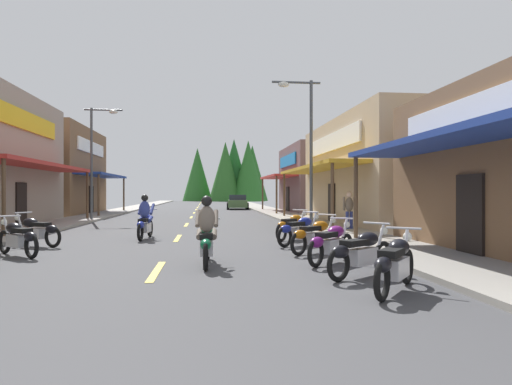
% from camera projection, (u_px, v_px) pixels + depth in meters
% --- Properties ---
extents(ground, '(10.31, 96.24, 0.10)m').
position_uv_depth(ground, '(194.00, 214.00, 33.43)').
color(ground, '#424244').
extents(sidewalk_left, '(2.45, 96.24, 0.12)m').
position_uv_depth(sidewalk_left, '(107.00, 213.00, 32.73)').
color(sidewalk_left, '#9E9991').
rests_on(sidewalk_left, ground).
extents(sidewalk_right, '(2.45, 96.24, 0.12)m').
position_uv_depth(sidewalk_right, '(276.00, 213.00, 34.13)').
color(sidewalk_right, gray).
rests_on(sidewalk_right, ground).
extents(centerline_dashes, '(0.16, 74.48, 0.01)m').
position_uv_depth(centerline_dashes, '(196.00, 210.00, 39.73)').
color(centerline_dashes, '#E0C64C').
rests_on(centerline_dashes, ground).
extents(storefront_left_far, '(9.63, 10.08, 6.38)m').
position_uv_depth(storefront_left_far, '(36.00, 171.00, 32.30)').
color(storefront_left_far, brown).
rests_on(storefront_left_far, ground).
extents(storefront_right_middle, '(10.63, 12.70, 5.49)m').
position_uv_depth(storefront_right_middle, '(412.00, 172.00, 23.62)').
color(storefront_right_middle, tan).
rests_on(storefront_right_middle, ground).
extents(storefront_right_far, '(9.29, 9.38, 5.40)m').
position_uv_depth(storefront_right_far, '(332.00, 179.00, 36.18)').
color(storefront_right_far, brown).
rests_on(storefront_right_far, ground).
extents(streetlamp_left, '(2.13, 0.30, 6.48)m').
position_uv_depth(streetlamp_left, '(97.00, 148.00, 25.16)').
color(streetlamp_left, '#474C51').
rests_on(streetlamp_left, ground).
extents(streetlamp_right, '(2.13, 0.30, 6.52)m').
position_uv_depth(streetlamp_right, '(304.00, 133.00, 19.11)').
color(streetlamp_right, '#474C51').
rests_on(streetlamp_right, ground).
extents(motorcycle_parked_right_0, '(1.42, 1.73, 1.04)m').
position_uv_depth(motorcycle_parked_right_0, '(395.00, 263.00, 7.20)').
color(motorcycle_parked_right_0, black).
rests_on(motorcycle_parked_right_0, ground).
extents(motorcycle_parked_right_1, '(1.79, 1.34, 1.04)m').
position_uv_depth(motorcycle_parked_right_1, '(361.00, 252.00, 8.52)').
color(motorcycle_parked_right_1, black).
rests_on(motorcycle_parked_right_1, ground).
extents(motorcycle_parked_right_2, '(1.55, 1.62, 1.04)m').
position_uv_depth(motorcycle_parked_right_2, '(331.00, 242.00, 10.15)').
color(motorcycle_parked_right_2, black).
rests_on(motorcycle_parked_right_2, ground).
extents(motorcycle_parked_right_3, '(1.72, 1.43, 1.04)m').
position_uv_depth(motorcycle_parked_right_3, '(316.00, 235.00, 11.87)').
color(motorcycle_parked_right_3, black).
rests_on(motorcycle_parked_right_3, ground).
extents(motorcycle_parked_right_4, '(1.74, 1.41, 1.04)m').
position_uv_depth(motorcycle_parked_right_4, '(300.00, 230.00, 13.56)').
color(motorcycle_parked_right_4, black).
rests_on(motorcycle_parked_right_4, ground).
extents(motorcycle_parked_right_5, '(1.49, 1.67, 1.04)m').
position_uv_depth(motorcycle_parked_right_5, '(292.00, 226.00, 15.15)').
color(motorcycle_parked_right_5, black).
rests_on(motorcycle_parked_right_5, ground).
extents(motorcycle_parked_left_3, '(1.61, 1.56, 1.04)m').
position_uv_depth(motorcycle_parked_left_3, '(18.00, 237.00, 11.23)').
color(motorcycle_parked_left_3, black).
rests_on(motorcycle_parked_left_3, ground).
extents(motorcycle_parked_left_4, '(1.90, 1.16, 1.04)m').
position_uv_depth(motorcycle_parked_left_4, '(36.00, 230.00, 13.28)').
color(motorcycle_parked_left_4, black).
rests_on(motorcycle_parked_left_4, ground).
extents(rider_cruising_lead, '(0.60, 2.14, 1.57)m').
position_uv_depth(rider_cruising_lead, '(207.00, 236.00, 9.86)').
color(rider_cruising_lead, black).
rests_on(rider_cruising_lead, ground).
extents(rider_cruising_trailing, '(0.61, 2.14, 1.57)m').
position_uv_depth(rider_cruising_trailing, '(145.00, 220.00, 15.39)').
color(rider_cruising_trailing, black).
rests_on(rider_cruising_trailing, ground).
extents(pedestrian_by_shop, '(0.57, 0.31, 1.67)m').
position_uv_depth(pedestrian_by_shop, '(349.00, 208.00, 18.40)').
color(pedestrian_by_shop, '#333F8C').
rests_on(pedestrian_by_shop, ground).
extents(parked_car_curbside, '(2.24, 4.39, 1.40)m').
position_uv_depth(parked_car_curbside, '(237.00, 202.00, 42.60)').
color(parked_car_curbside, '#4C723F').
rests_on(parked_car_curbside, ground).
extents(treeline_backdrop, '(16.17, 9.88, 11.63)m').
position_uv_depth(treeline_backdrop, '(233.00, 172.00, 81.52)').
color(treeline_backdrop, '#276323').
rests_on(treeline_backdrop, ground).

